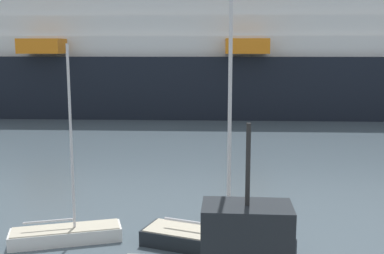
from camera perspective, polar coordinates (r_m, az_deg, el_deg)
sailboat_1 at (r=18.71m, az=-14.85°, el=-12.10°), size 4.20×2.26×7.29m
sailboat_5 at (r=17.39m, az=2.97°, el=-13.11°), size 5.63×3.17×10.19m
cruise_ship at (r=55.45m, az=-4.73°, el=9.45°), size 114.60×18.33×22.33m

